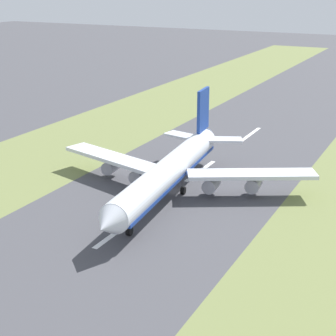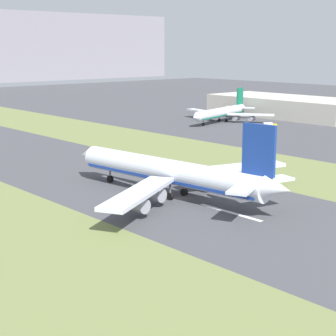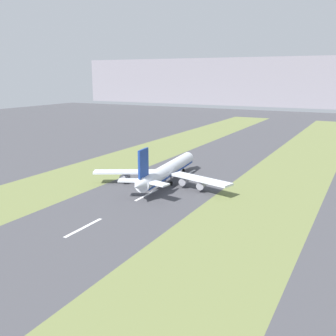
{
  "view_description": "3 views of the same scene",
  "coord_description": "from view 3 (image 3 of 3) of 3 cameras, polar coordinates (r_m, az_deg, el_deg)",
  "views": [
    {
      "loc": [
        -53.97,
        110.17,
        47.43
      ],
      "look_at": [
        -0.69,
        4.13,
        7.0
      ],
      "focal_mm": 60.0,
      "sensor_mm": 36.0,
      "label": 1
    },
    {
      "loc": [
        -90.25,
        -96.19,
        35.82
      ],
      "look_at": [
        -0.69,
        4.13,
        7.0
      ],
      "focal_mm": 60.0,
      "sensor_mm": 36.0,
      "label": 2
    },
    {
      "loc": [
        78.75,
        -148.26,
        47.73
      ],
      "look_at": [
        -0.69,
        4.13,
        7.0
      ],
      "focal_mm": 42.0,
      "sensor_mm": 36.0,
      "label": 3
    }
  ],
  "objects": [
    {
      "name": "ground_plane",
      "position": [
        174.53,
        -0.43,
        -2.54
      ],
      "size": [
        800.0,
        800.0,
        0.0
      ],
      "primitive_type": "plane",
      "color": "#424247"
    },
    {
      "name": "grass_median_west",
      "position": [
        198.93,
        -11.95,
        -0.84
      ],
      "size": [
        40.0,
        600.0,
        0.01
      ],
      "primitive_type": "cube",
      "color": "olive",
      "rests_on": "ground"
    },
    {
      "name": "grass_median_east",
      "position": [
        159.37,
        14.06,
        -4.51
      ],
      "size": [
        40.0,
        600.0,
        0.01
      ],
      "primitive_type": "cube",
      "color": "olive",
      "rests_on": "ground"
    },
    {
      "name": "centreline_dash_mid",
      "position": [
        161.27,
        -3.08,
        -3.9
      ],
      "size": [
        1.2,
        18.0,
        0.01
      ],
      "primitive_type": "cube",
      "color": "silver",
      "rests_on": "ground"
    },
    {
      "name": "airplane_main_jet",
      "position": [
        175.12,
        -0.23,
        -0.45
      ],
      "size": [
        63.77,
        67.2,
        20.2
      ],
      "color": "silver",
      "rests_on": "ground"
    },
    {
      "name": "centreline_dash_far",
      "position": [
        195.45,
        2.89,
        -0.82
      ],
      "size": [
        1.2,
        18.0,
        0.01
      ],
      "primitive_type": "cube",
      "color": "silver",
      "rests_on": "ground"
    },
    {
      "name": "mountain_ridge",
      "position": [
        672.97,
        21.26,
        11.57
      ],
      "size": [
        800.0,
        120.0,
        74.67
      ],
      "primitive_type": "cube",
      "color": "gray",
      "rests_on": "ground"
    },
    {
      "name": "centreline_dash_near",
      "position": [
        130.45,
        -12.13,
        -8.44
      ],
      "size": [
        1.2,
        18.0,
        0.01
      ],
      "primitive_type": "cube",
      "color": "silver",
      "rests_on": "ground"
    }
  ]
}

